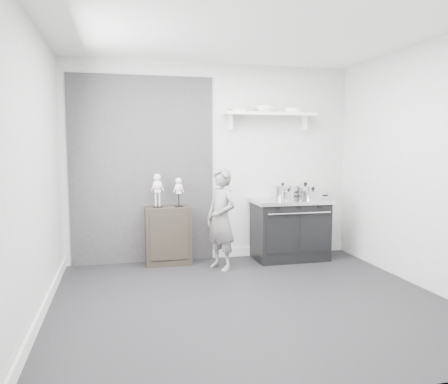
{
  "coord_description": "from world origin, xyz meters",
  "views": [
    {
      "loc": [
        -1.27,
        -4.14,
        1.57
      ],
      "look_at": [
        -0.04,
        0.95,
        1.02
      ],
      "focal_mm": 35.0,
      "sensor_mm": 36.0,
      "label": 1
    }
  ],
  "objects": [
    {
      "name": "ground",
      "position": [
        0.0,
        0.0,
        0.0
      ],
      "size": [
        4.0,
        4.0,
        0.0
      ],
      "primitive_type": "plane",
      "color": "black",
      "rests_on": "ground"
    },
    {
      "name": "room_shell",
      "position": [
        -0.09,
        0.15,
        1.64
      ],
      "size": [
        4.02,
        3.62,
        2.71
      ],
      "color": "#AEAEAC",
      "rests_on": "ground"
    },
    {
      "name": "wall_shelf",
      "position": [
        0.8,
        1.68,
        2.01
      ],
      "size": [
        1.3,
        0.26,
        0.24
      ],
      "color": "white",
      "rests_on": "room_shell"
    },
    {
      "name": "stove",
      "position": [
        1.04,
        1.48,
        0.42
      ],
      "size": [
        1.05,
        0.65,
        0.84
      ],
      "color": "black",
      "rests_on": "ground"
    },
    {
      "name": "side_cabinet",
      "position": [
        -0.65,
        1.61,
        0.39
      ],
      "size": [
        0.59,
        0.35,
        0.77
      ],
      "primitive_type": "cube",
      "color": "black",
      "rests_on": "ground"
    },
    {
      "name": "child",
      "position": [
        -0.01,
        1.2,
        0.65
      ],
      "size": [
        0.5,
        0.56,
        1.29
      ],
      "primitive_type": "imported",
      "rotation": [
        0.0,
        0.0,
        -1.05
      ],
      "color": "slate",
      "rests_on": "ground"
    },
    {
      "name": "pot_back_left",
      "position": [
        0.97,
        1.59,
        0.93
      ],
      "size": [
        0.33,
        0.24,
        0.22
      ],
      "color": "silver",
      "rests_on": "stove"
    },
    {
      "name": "pot_back_right",
      "position": [
        1.31,
        1.59,
        0.93
      ],
      "size": [
        0.39,
        0.3,
        0.23
      ],
      "color": "silver",
      "rests_on": "stove"
    },
    {
      "name": "pot_front_right",
      "position": [
        1.31,
        1.33,
        0.91
      ],
      "size": [
        0.37,
        0.28,
        0.18
      ],
      "color": "silver",
      "rests_on": "stove"
    },
    {
      "name": "pot_front_center",
      "position": [
        0.96,
        1.34,
        0.91
      ],
      "size": [
        0.26,
        0.18,
        0.16
      ],
      "color": "silver",
      "rests_on": "stove"
    },
    {
      "name": "skeleton_full",
      "position": [
        -0.78,
        1.61,
        1.03
      ],
      "size": [
        0.14,
        0.09,
        0.51
      ],
      "primitive_type": null,
      "color": "beige",
      "rests_on": "side_cabinet"
    },
    {
      "name": "skeleton_torso",
      "position": [
        -0.5,
        1.61,
        0.99
      ],
      "size": [
        0.12,
        0.08,
        0.44
      ],
      "primitive_type": null,
      "color": "beige",
      "rests_on": "side_cabinet"
    },
    {
      "name": "bowl_large",
      "position": [
        0.35,
        1.67,
        2.08
      ],
      "size": [
        0.29,
        0.29,
        0.07
      ],
      "primitive_type": "imported",
      "color": "white",
      "rests_on": "wall_shelf"
    },
    {
      "name": "bowl_small",
      "position": [
        0.72,
        1.67,
        2.08
      ],
      "size": [
        0.27,
        0.27,
        0.08
      ],
      "primitive_type": "imported",
      "color": "white",
      "rests_on": "wall_shelf"
    },
    {
      "name": "plate_stack",
      "position": [
        1.15,
        1.67,
        2.07
      ],
      "size": [
        0.25,
        0.25,
        0.06
      ],
      "primitive_type": "cylinder",
      "color": "white",
      "rests_on": "wall_shelf"
    }
  ]
}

